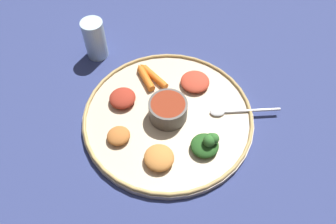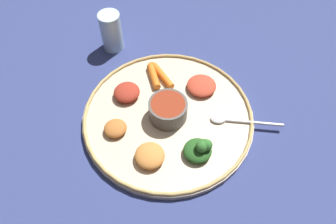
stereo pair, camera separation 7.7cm
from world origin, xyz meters
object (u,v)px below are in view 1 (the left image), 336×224
spoon (234,111)px  drinking_glass (95,41)px  center_bowl (168,109)px  carrot_outer (145,77)px  carrot_near_spoon (153,76)px  greens_pile (207,144)px

spoon → drinking_glass: size_ratio=1.44×
center_bowl → carrot_outer: bearing=138.4°
carrot_near_spoon → drinking_glass: drinking_glass is taller
drinking_glass → center_bowl: bearing=-27.2°
carrot_near_spoon → carrot_outer: bearing=-143.7°
center_bowl → drinking_glass: drinking_glass is taller
center_bowl → spoon: size_ratio=0.57×
drinking_glass → greens_pile: bearing=-26.5°
center_bowl → spoon: bearing=24.9°
center_bowl → spoon: center_bowl is taller
carrot_outer → carrot_near_spoon: bearing=36.3°
carrot_near_spoon → drinking_glass: 0.18m
greens_pile → carrot_near_spoon: size_ratio=0.88×
greens_pile → carrot_near_spoon: (-0.18, 0.14, -0.01)m
drinking_glass → carrot_outer: bearing=-16.5°
greens_pile → drinking_glass: bearing=153.5°
center_bowl → spoon: (0.14, 0.06, -0.02)m
center_bowl → greens_pile: center_bowl is taller
spoon → greens_pile: size_ratio=1.83×
drinking_glass → carrot_near_spoon: bearing=-11.4°
center_bowl → greens_pile: bearing=-24.9°
carrot_outer → spoon: bearing=-4.6°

